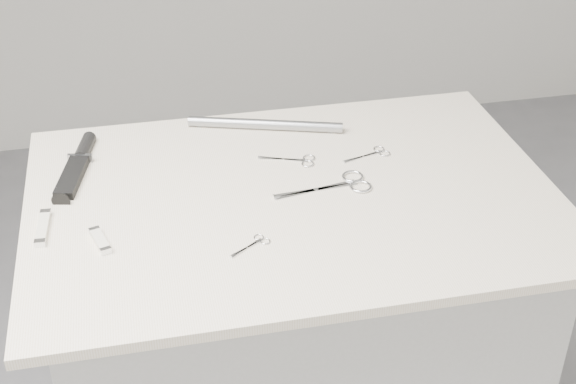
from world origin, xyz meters
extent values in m
cube|color=#B3B3B0|center=(0.00, 0.00, 0.45)|extent=(0.90, 0.60, 0.90)
cube|color=beige|center=(0.00, 0.00, 0.91)|extent=(1.00, 0.70, 0.02)
cube|color=silver|center=(0.04, 0.00, 0.92)|extent=(0.17, 0.05, 0.00)
cylinder|color=silver|center=(0.04, 0.00, 0.92)|extent=(0.01, 0.01, 0.00)
torus|color=silver|center=(0.13, 0.03, 0.92)|extent=(0.04, 0.04, 0.01)
torus|color=silver|center=(0.13, -0.01, 0.92)|extent=(0.04, 0.04, 0.01)
cube|color=silver|center=(0.01, 0.13, 0.92)|extent=(0.10, 0.05, 0.00)
cylinder|color=silver|center=(0.01, 0.13, 0.92)|extent=(0.01, 0.01, 0.00)
torus|color=silver|center=(0.06, 0.12, 0.92)|extent=(0.03, 0.03, 0.00)
torus|color=silver|center=(0.05, 0.10, 0.92)|extent=(0.03, 0.03, 0.00)
cube|color=silver|center=(0.17, 0.10, 0.92)|extent=(0.09, 0.04, 0.00)
cylinder|color=silver|center=(0.17, 0.10, 0.92)|extent=(0.01, 0.01, 0.00)
torus|color=silver|center=(0.21, 0.13, 0.92)|extent=(0.02, 0.02, 0.00)
torus|color=silver|center=(0.22, 0.10, 0.92)|extent=(0.02, 0.02, 0.00)
cube|color=silver|center=(-0.12, -0.16, 0.92)|extent=(0.07, 0.05, 0.00)
cylinder|color=silver|center=(-0.12, -0.16, 0.92)|extent=(0.00, 0.00, 0.00)
torus|color=silver|center=(-0.09, -0.13, 0.92)|extent=(0.02, 0.02, 0.00)
torus|color=silver|center=(-0.08, -0.14, 0.92)|extent=(0.02, 0.02, 0.00)
cube|color=black|center=(-0.41, 0.13, 0.93)|extent=(0.07, 0.15, 0.02)
cube|color=gray|center=(-0.40, 0.20, 0.93)|extent=(0.05, 0.02, 0.02)
cylinder|color=black|center=(-0.39, 0.25, 0.93)|extent=(0.05, 0.09, 0.03)
cube|color=beige|center=(-0.46, -0.03, 0.93)|extent=(0.03, 0.10, 0.01)
cube|color=silver|center=(-0.46, 0.02, 0.93)|extent=(0.02, 0.01, 0.01)
cube|color=silver|center=(-0.46, -0.07, 0.93)|extent=(0.02, 0.01, 0.01)
cube|color=beige|center=(-0.36, -0.09, 0.92)|extent=(0.04, 0.08, 0.01)
cube|color=silver|center=(-0.37, -0.06, 0.93)|extent=(0.02, 0.01, 0.01)
cube|color=silver|center=(-0.35, -0.12, 0.93)|extent=(0.02, 0.01, 0.01)
cylinder|color=gray|center=(0.00, 0.26, 0.93)|extent=(0.33, 0.12, 0.02)
camera|label=1|loc=(-0.28, -1.25, 1.74)|focal=50.00mm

